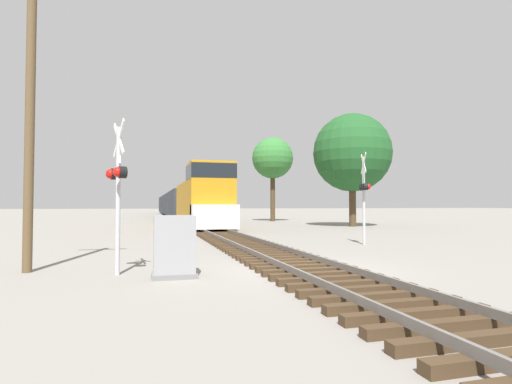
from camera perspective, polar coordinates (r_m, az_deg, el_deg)
ground_plane at (r=11.37m, az=5.99°, el=-10.89°), size 400.00×400.00×0.00m
rail_track_bed at (r=11.35m, az=5.99°, el=-10.21°), size 2.60×160.00×0.31m
freight_train at (r=60.15m, az=-11.41°, el=-1.74°), size 2.94×74.64×4.61m
crossing_signal_near at (r=10.82m, az=-19.21°, el=1.36°), size 0.59×1.00×3.96m
crossing_signal_far at (r=18.69m, az=15.23°, el=0.23°), size 0.56×1.01×4.13m
relay_cabinet at (r=10.10m, az=-11.57°, el=-7.70°), size 1.09×0.71×1.52m
utility_pole at (r=12.46m, az=-29.58°, el=9.99°), size 1.80×0.24×8.23m
tree_far_right at (r=34.57m, az=13.57°, el=5.45°), size 6.53×6.53×9.45m
tree_mid_background at (r=44.47m, az=2.40°, el=4.79°), size 4.56×4.56×9.30m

